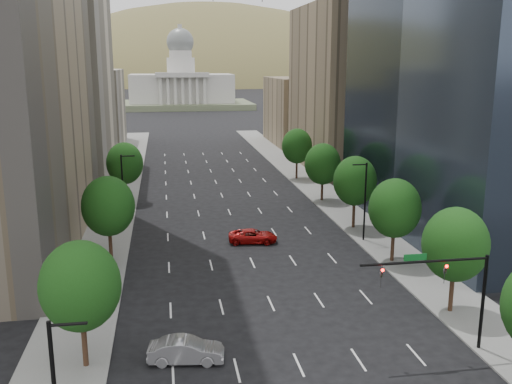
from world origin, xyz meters
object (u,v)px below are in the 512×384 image
traffic_signal (451,283)px  capitol (182,88)px  car_silver (186,350)px  car_red_far (253,236)px

traffic_signal → capitol: size_ratio=0.15×
car_silver → car_red_far: size_ratio=0.94×
traffic_signal → car_red_far: size_ratio=1.68×
capitol → traffic_signal: bearing=-87.3°
traffic_signal → car_silver: size_ratio=1.79×
capitol → car_silver: (-7.40, -218.08, -7.74)m
traffic_signal → capitol: 219.99m
capitol → car_silver: 218.34m
traffic_signal → car_red_far: traffic_signal is taller
capitol → car_red_far: (1.07, -193.24, -7.82)m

